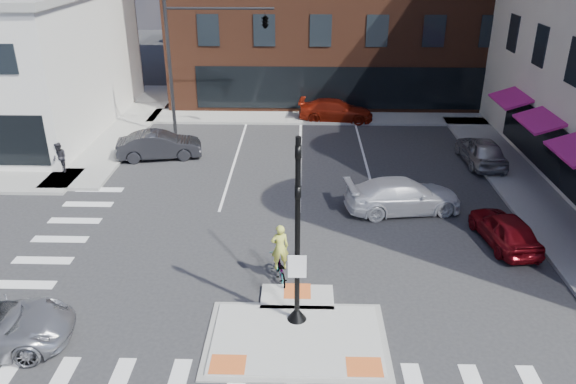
{
  "coord_description": "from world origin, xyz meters",
  "views": [
    {
      "loc": [
        0.11,
        -13.86,
        10.99
      ],
      "look_at": [
        -0.42,
        5.8,
        2.0
      ],
      "focal_mm": 35.0,
      "sensor_mm": 36.0,
      "label": 1
    }
  ],
  "objects_px": {
    "bg_car_silver": "(481,151)",
    "bg_car_dark": "(159,145)",
    "red_sedan": "(505,229)",
    "white_pickup": "(403,196)",
    "bg_car_red": "(336,110)",
    "pedestrian_a": "(60,158)",
    "cyclist": "(280,261)"
  },
  "relations": [
    {
      "from": "white_pickup",
      "to": "bg_car_red",
      "type": "height_order",
      "value": "white_pickup"
    },
    {
      "from": "white_pickup",
      "to": "bg_car_red",
      "type": "distance_m",
      "value": 13.35
    },
    {
      "from": "red_sedan",
      "to": "bg_car_red",
      "type": "relative_size",
      "value": 0.81
    },
    {
      "from": "white_pickup",
      "to": "cyclist",
      "type": "bearing_deg",
      "value": 127.96
    },
    {
      "from": "red_sedan",
      "to": "white_pickup",
      "type": "distance_m",
      "value": 4.49
    },
    {
      "from": "bg_car_silver",
      "to": "bg_car_red",
      "type": "xyz_separation_m",
      "value": [
        -7.23,
        7.46,
        -0.05
      ]
    },
    {
      "from": "bg_car_dark",
      "to": "bg_car_silver",
      "type": "relative_size",
      "value": 1.03
    },
    {
      "from": "bg_car_dark",
      "to": "bg_car_silver",
      "type": "bearing_deg",
      "value": -102.53
    },
    {
      "from": "red_sedan",
      "to": "white_pickup",
      "type": "xyz_separation_m",
      "value": [
        -3.48,
        2.83,
        0.07
      ]
    },
    {
      "from": "bg_car_dark",
      "to": "pedestrian_a",
      "type": "distance_m",
      "value": 5.05
    },
    {
      "from": "bg_car_silver",
      "to": "cyclist",
      "type": "height_order",
      "value": "cyclist"
    },
    {
      "from": "red_sedan",
      "to": "cyclist",
      "type": "relative_size",
      "value": 1.8
    },
    {
      "from": "bg_car_silver",
      "to": "pedestrian_a",
      "type": "relative_size",
      "value": 2.82
    },
    {
      "from": "bg_car_red",
      "to": "pedestrian_a",
      "type": "relative_size",
      "value": 3.11
    },
    {
      "from": "bg_car_dark",
      "to": "pedestrian_a",
      "type": "xyz_separation_m",
      "value": [
        -4.41,
        -2.45,
        0.19
      ]
    },
    {
      "from": "bg_car_silver",
      "to": "bg_car_dark",
      "type": "bearing_deg",
      "value": -3.46
    },
    {
      "from": "bg_car_silver",
      "to": "pedestrian_a",
      "type": "distance_m",
      "value": 21.6
    },
    {
      "from": "pedestrian_a",
      "to": "cyclist",
      "type": "bearing_deg",
      "value": -9.44
    },
    {
      "from": "red_sedan",
      "to": "white_pickup",
      "type": "height_order",
      "value": "white_pickup"
    },
    {
      "from": "pedestrian_a",
      "to": "bg_car_silver",
      "type": "bearing_deg",
      "value": 34.94
    },
    {
      "from": "white_pickup",
      "to": "bg_car_dark",
      "type": "height_order",
      "value": "bg_car_dark"
    },
    {
      "from": "bg_car_red",
      "to": "red_sedan",
      "type": "bearing_deg",
      "value": -154.67
    },
    {
      "from": "white_pickup",
      "to": "cyclist",
      "type": "distance_m",
      "value": 7.55
    },
    {
      "from": "white_pickup",
      "to": "bg_car_dark",
      "type": "distance_m",
      "value": 13.56
    },
    {
      "from": "white_pickup",
      "to": "bg_car_silver",
      "type": "bearing_deg",
      "value": -50.33
    },
    {
      "from": "white_pickup",
      "to": "red_sedan",
      "type": "bearing_deg",
      "value": -138.3
    },
    {
      "from": "bg_car_red",
      "to": "white_pickup",
      "type": "bearing_deg",
      "value": -164.69
    },
    {
      "from": "red_sedan",
      "to": "bg_car_silver",
      "type": "bearing_deg",
      "value": -108.38
    },
    {
      "from": "bg_car_dark",
      "to": "bg_car_silver",
      "type": "height_order",
      "value": "bg_car_silver"
    },
    {
      "from": "bg_car_red",
      "to": "pedestrian_a",
      "type": "xyz_separation_m",
      "value": [
        -14.27,
        -9.5,
        0.23
      ]
    },
    {
      "from": "white_pickup",
      "to": "pedestrian_a",
      "type": "relative_size",
      "value": 3.28
    },
    {
      "from": "bg_car_silver",
      "to": "cyclist",
      "type": "distance_m",
      "value": 15.13
    }
  ]
}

